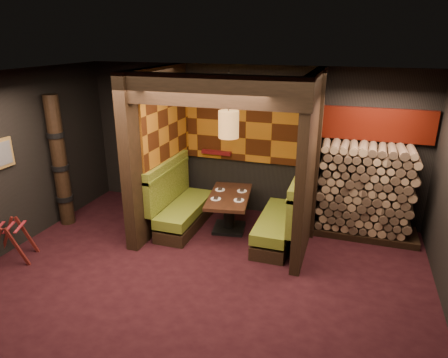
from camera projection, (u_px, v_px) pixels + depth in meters
floor at (195, 285)px, 5.69m from camera, size 6.50×5.50×0.02m
ceiling at (189, 78)px, 4.72m from camera, size 6.50×5.50×0.02m
wall_back at (248, 141)px, 7.67m from camera, size 6.50×0.02×2.85m
wall_front at (38, 331)px, 2.74m from camera, size 6.50×0.02×2.85m
partition_left at (158, 150)px, 7.08m from camera, size 0.20×2.20×2.85m
partition_right at (309, 163)px, 6.34m from camera, size 0.15×2.10×2.85m
header_beam at (208, 91)px, 5.43m from camera, size 2.85×0.18×0.44m
tapa_back_panel at (246, 121)px, 7.50m from camera, size 2.40×0.06×1.55m
tapa_side_panel at (167, 125)px, 7.05m from camera, size 0.04×1.85×1.45m
lacquer_shelf at (217, 152)px, 7.83m from camera, size 0.60×0.12×0.07m
booth_bench_left at (180, 206)px, 7.31m from camera, size 0.68×1.60×1.14m
booth_bench_right at (283, 220)px, 6.75m from camera, size 0.68×1.60×1.14m
dining_table at (229, 207)px, 7.14m from camera, size 0.89×1.38×0.68m
place_settings at (229, 195)px, 7.06m from camera, size 0.65×0.68×0.03m
pendant_lamp at (229, 124)px, 6.58m from camera, size 0.34×0.34×1.12m
framed_picture at (3, 153)px, 6.18m from camera, size 0.05×0.36×0.46m
luggage_rack at (12, 240)px, 6.21m from camera, size 0.76×0.66×0.69m
totem_column at (60, 163)px, 7.17m from camera, size 0.31×0.31×2.40m
firewood_stack at (370, 192)px, 6.83m from camera, size 1.73×0.70×1.64m
mosaic_header at (378, 125)px, 6.75m from camera, size 1.83×0.10×0.56m
bay_front_post at (317, 159)px, 6.54m from camera, size 0.08×0.08×2.85m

